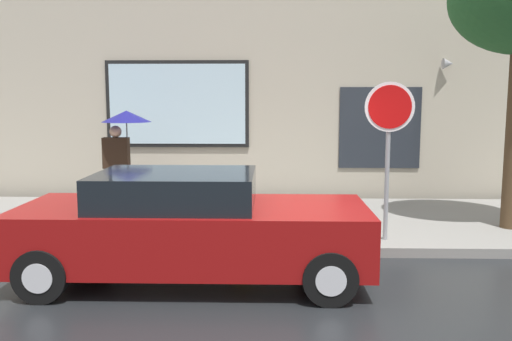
{
  "coord_description": "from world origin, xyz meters",
  "views": [
    {
      "loc": [
        -0.13,
        -6.83,
        2.36
      ],
      "look_at": [
        -0.36,
        1.8,
        1.2
      ],
      "focal_mm": 37.9,
      "sensor_mm": 36.0,
      "label": 1
    }
  ],
  "objects": [
    {
      "name": "building_facade",
      "position": [
        -0.01,
        5.5,
        3.48
      ],
      "size": [
        20.0,
        0.67,
        7.0
      ],
      "color": "#B2A893",
      "rests_on": "ground"
    },
    {
      "name": "fire_hydrant",
      "position": [
        -0.6,
        2.07,
        0.54
      ],
      "size": [
        0.3,
        0.44,
        0.79
      ],
      "color": "yellow",
      "rests_on": "sidewalk"
    },
    {
      "name": "stop_sign",
      "position": [
        1.68,
        1.48,
        1.89
      ],
      "size": [
        0.76,
        0.1,
        2.46
      ],
      "color": "gray",
      "rests_on": "sidewalk"
    },
    {
      "name": "sidewalk",
      "position": [
        0.0,
        3.0,
        0.07
      ],
      "size": [
        20.0,
        4.0,
        0.15
      ],
      "primitive_type": "cube",
      "color": "gray",
      "rests_on": "ground"
    },
    {
      "name": "ground_plane",
      "position": [
        0.0,
        0.0,
        0.0
      ],
      "size": [
        60.0,
        60.0,
        0.0
      ],
      "primitive_type": "plane",
      "color": "black"
    },
    {
      "name": "parked_car",
      "position": [
        -1.15,
        -0.07,
        0.71
      ],
      "size": [
        4.44,
        1.82,
        1.42
      ],
      "color": "maroon",
      "rests_on": "ground"
    },
    {
      "name": "pedestrian_with_umbrella",
      "position": [
        -2.99,
        3.55,
        1.7
      ],
      "size": [
        0.95,
        0.95,
        1.97
      ],
      "color": "black",
      "rests_on": "sidewalk"
    }
  ]
}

